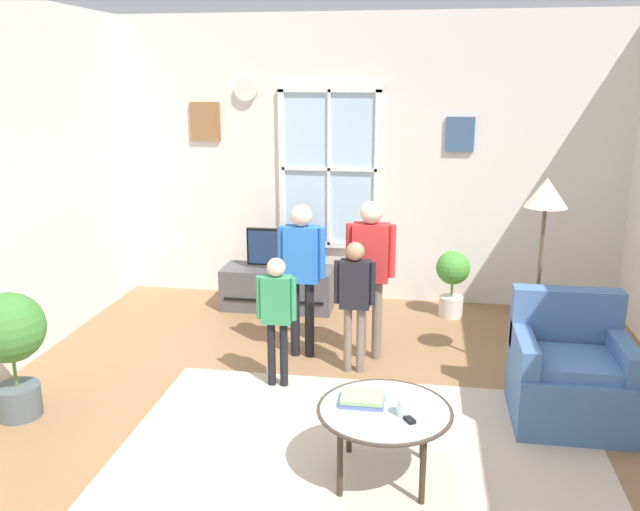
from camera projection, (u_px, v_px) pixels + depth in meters
ground_plane at (318, 449)px, 4.28m from camera, size 5.81×6.70×0.02m
back_wall at (364, 161)px, 6.86m from camera, size 5.21×0.17×2.95m
area_rug at (360, 456)px, 4.18m from camera, size 3.10×2.16×0.01m
tv_stand at (278, 288)px, 6.81m from camera, size 1.13×0.46×0.43m
television at (277, 248)px, 6.69m from camera, size 0.62×0.08×0.41m
armchair at (569, 375)px, 4.57m from camera, size 0.76×0.74×0.87m
coffee_table at (384, 413)px, 3.86m from camera, size 0.80×0.80×0.45m
book_stack at (362, 399)px, 3.92m from camera, size 0.26×0.19×0.05m
cup at (405, 407)px, 3.77m from camera, size 0.09×0.09×0.10m
remote_near_books at (369, 401)px, 3.93m from camera, size 0.09×0.15×0.02m
remote_near_cup at (407, 417)px, 3.74m from camera, size 0.11×0.14×0.02m
person_green_shirt at (277, 307)px, 4.97m from camera, size 0.31×0.14×1.03m
person_blue_shirt at (302, 263)px, 5.48m from camera, size 0.40×0.18×1.32m
person_black_shirt at (355, 292)px, 5.21m from camera, size 0.33×0.15×1.09m
person_red_shirt at (370, 262)px, 5.43m from camera, size 0.41×0.19×1.36m
potted_plant_by_window at (453, 277)px, 6.53m from camera, size 0.33×0.33×0.67m
potted_plant_corner at (11, 340)px, 4.53m from camera, size 0.49×0.49×0.91m
floor_lamp at (545, 213)px, 4.93m from camera, size 0.32×0.32×1.60m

